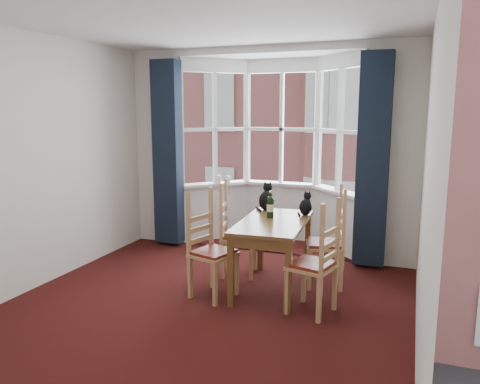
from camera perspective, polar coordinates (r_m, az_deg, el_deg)
The scene contains 21 objects.
floor at distance 4.70m, azimuth -5.48°, elevation -14.82°, with size 4.50×4.50×0.00m, color black.
ceiling at distance 4.34m, azimuth -6.15°, elevation 20.99°, with size 4.50×4.50×0.00m, color white.
wall_left at distance 5.49m, azimuth -24.89°, elevation 3.14°, with size 4.50×4.50×0.00m, color silver.
wall_right at distance 3.86m, azimuth 21.86°, elevation 0.80°, with size 4.50×4.50×0.00m, color silver.
wall_back_pier_left at distance 7.05m, azimuth -9.73°, elevation 5.26°, with size 0.70×0.12×2.80m, color silver.
wall_back_pier_right at distance 6.10m, azimuth 18.22°, elevation 4.17°, with size 0.70×0.12×2.80m, color silver.
bay_window at distance 6.86m, azimuth 4.49°, elevation 5.25°, with size 2.76×0.94×2.80m.
curtain_left at distance 6.79m, azimuth -8.80°, elevation 4.68°, with size 0.38×0.22×2.60m, color #151F30.
curtain_right at distance 5.94m, azimuth 15.90°, elevation 3.66°, with size 0.38×0.22×2.60m, color #151F30.
dining_table at distance 5.13m, azimuth 4.06°, elevation -4.70°, with size 0.76×1.32×0.78m.
chair_left_near at distance 5.02m, azimuth -4.09°, elevation -7.35°, with size 0.50×0.51×0.92m.
chair_left_far at distance 5.63m, azimuth -1.09°, elevation -5.41°, with size 0.49×0.50×0.92m.
chair_right_near at distance 4.61m, azimuth 9.77°, elevation -9.10°, with size 0.49×0.50×0.92m.
chair_right_far at distance 5.37m, azimuth 11.27°, elevation -6.38°, with size 0.50×0.51×0.92m.
cat_left at distance 5.63m, azimuth 3.28°, elevation -0.85°, with size 0.21×0.28×0.35m.
cat_right at distance 5.41m, azimuth 8.02°, elevation -1.66°, with size 0.15×0.21×0.28m.
wine_bottle at distance 5.21m, azimuth 3.71°, elevation -1.73°, with size 0.08×0.08×0.30m.
candle_tall at distance 7.06m, azimuth -2.55°, elevation 1.57°, with size 0.06×0.06×0.12m, color white.
candle_short at distance 7.03m, azimuth -1.41°, elevation 1.50°, with size 0.06×0.06×0.11m, color white.
street at distance 36.99m, azimuth 17.19°, elevation -2.84°, with size 80.00×80.00×0.00m, color #333335.
tenement_building at distance 17.93m, azimuth 14.69°, elevation 8.55°, with size 18.40×7.80×15.20m.
Camera 1 is at (1.90, -3.82, 1.97)m, focal length 35.00 mm.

